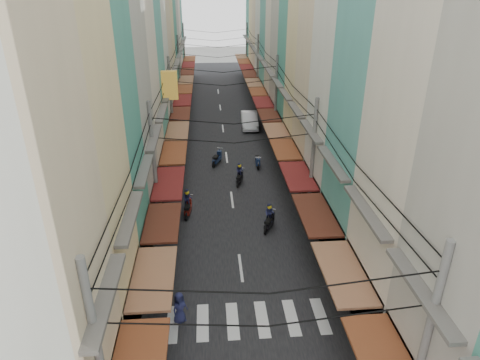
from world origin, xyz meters
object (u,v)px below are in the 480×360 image
white_car (249,127)px  bicycle (356,262)px  traffic_sign (349,238)px  market_umbrella (352,228)px

white_car → bicycle: size_ratio=3.76×
white_car → traffic_sign: (2.99, -24.52, 1.84)m
white_car → bicycle: 24.54m
white_car → bicycle: (3.70, -24.26, 0.00)m
bicycle → market_umbrella: 2.10m
market_umbrella → traffic_sign: traffic_sign is taller
market_umbrella → traffic_sign: (-0.36, -0.56, -0.21)m
market_umbrella → traffic_sign: size_ratio=0.90×
white_car → market_umbrella: bearing=-80.2°
white_car → market_umbrella: size_ratio=2.37×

